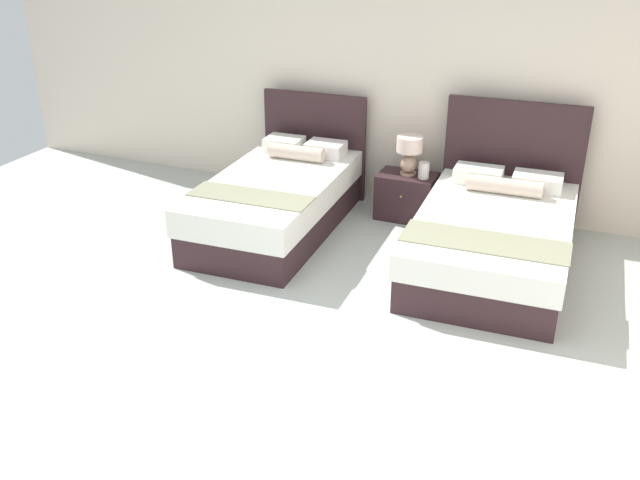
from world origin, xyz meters
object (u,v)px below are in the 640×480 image
at_px(nightstand, 406,196).
at_px(vase, 424,170).
at_px(table_lamp, 409,152).
at_px(bed_near_corner, 494,235).
at_px(bed_near_window, 278,199).

height_order(nightstand, vase, vase).
bearing_deg(table_lamp, vase, -18.90).
bearing_deg(bed_near_corner, table_lamp, 143.37).
height_order(bed_near_corner, vase, bed_near_corner).
relative_size(bed_near_corner, vase, 13.04).
bearing_deg(table_lamp, bed_near_corner, -36.63).
relative_size(bed_near_window, table_lamp, 5.68).
xyz_separation_m(bed_near_corner, vase, (-0.85, 0.70, 0.25)).
xyz_separation_m(bed_near_window, bed_near_corner, (2.12, 0.01, -0.01)).
bearing_deg(bed_near_corner, vase, 140.42).
relative_size(bed_near_corner, nightstand, 3.77).
bearing_deg(vase, bed_near_corner, -39.58).
distance_m(bed_near_window, bed_near_corner, 2.12).
distance_m(bed_near_window, table_lamp, 1.40).
bearing_deg(bed_near_window, bed_near_corner, 0.31).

